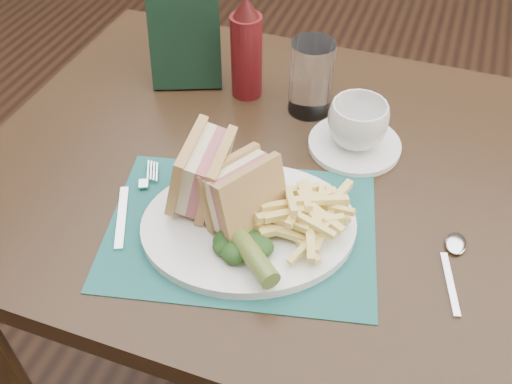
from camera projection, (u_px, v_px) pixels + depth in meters
floor at (314, 240)px, 1.77m from camera, size 7.00×7.00×0.00m
table_main at (262, 296)px, 1.17m from camera, size 0.90×0.75×0.75m
placemat at (241, 229)px, 0.80m from camera, size 0.42×0.34×0.00m
plate at (249, 225)px, 0.80m from camera, size 0.37×0.34×0.01m
sandwich_half_a at (187, 168)px, 0.79m from camera, size 0.09×0.12×0.11m
sandwich_half_b at (233, 185)px, 0.77m from camera, size 0.12×0.13×0.10m
kale_garnish at (241, 242)px, 0.75m from camera, size 0.11×0.08×0.03m
pickle_spear at (248, 249)px, 0.73m from camera, size 0.11×0.10×0.03m
fries_pile at (304, 208)px, 0.77m from camera, size 0.18×0.20×0.06m
fork at (131, 201)px, 0.83m from camera, size 0.10×0.17×0.01m
spoon at (453, 267)px, 0.75m from camera, size 0.07×0.15×0.01m
saucer at (354, 145)px, 0.93m from camera, size 0.19×0.19×0.01m
coffee_cup at (358, 124)px, 0.90m from camera, size 0.11×0.11×0.08m
drinking_glass at (311, 78)px, 0.96m from camera, size 0.08×0.08×0.13m
ketchup_bottle at (246, 47)px, 0.97m from camera, size 0.06×0.06×0.19m
check_presenter at (184, 31)px, 1.00m from camera, size 0.15×0.12×0.20m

